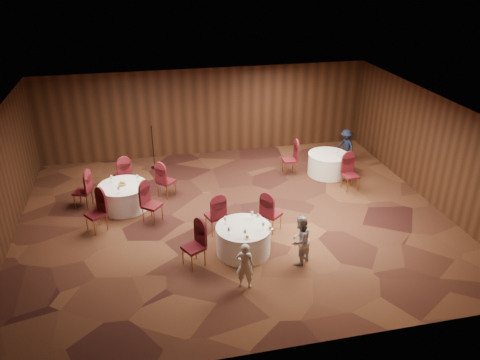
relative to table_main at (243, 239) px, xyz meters
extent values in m
plane|color=black|center=(0.13, 1.69, -0.38)|extent=(12.00, 12.00, 0.00)
plane|color=silver|center=(0.13, 1.69, 2.82)|extent=(12.00, 12.00, 0.00)
plane|color=black|center=(0.13, 6.69, 1.22)|extent=(12.00, 0.00, 12.00)
plane|color=black|center=(0.13, -3.31, 1.22)|extent=(12.00, 0.00, 12.00)
plane|color=black|center=(6.13, 1.69, 1.22)|extent=(0.00, 10.00, 10.00)
cylinder|color=white|center=(0.00, 0.00, -0.02)|extent=(1.36, 1.36, 0.72)
cylinder|color=white|center=(0.00, 0.00, 0.35)|extent=(1.39, 1.39, 0.03)
cylinder|color=white|center=(-2.95, 3.01, -0.02)|extent=(1.40, 1.40, 0.72)
cylinder|color=white|center=(-2.95, 3.01, 0.35)|extent=(1.43, 1.43, 0.03)
cylinder|color=white|center=(3.83, 3.91, -0.02)|extent=(1.34, 1.34, 0.72)
cylinder|color=white|center=(3.83, 3.91, 0.35)|extent=(1.36, 1.36, 0.03)
cylinder|color=silver|center=(0.45, -0.21, 0.37)|extent=(0.06, 0.06, 0.01)
cylinder|color=silver|center=(0.45, -0.21, 0.43)|extent=(0.01, 0.01, 0.11)
cone|color=silver|center=(0.45, -0.21, 0.53)|extent=(0.08, 0.08, 0.10)
cylinder|color=silver|center=(0.30, 0.34, 0.37)|extent=(0.06, 0.06, 0.01)
cylinder|color=silver|center=(0.30, 0.34, 0.43)|extent=(0.01, 0.01, 0.11)
cone|color=silver|center=(0.30, 0.34, 0.53)|extent=(0.08, 0.08, 0.10)
cylinder|color=silver|center=(-0.42, -0.26, 0.37)|extent=(0.06, 0.06, 0.01)
cylinder|color=silver|center=(-0.42, -0.26, 0.43)|extent=(0.01, 0.01, 0.11)
cone|color=silver|center=(-0.42, -0.26, 0.53)|extent=(0.08, 0.08, 0.10)
cylinder|color=silver|center=(-0.41, 0.24, 0.37)|extent=(0.06, 0.06, 0.01)
cylinder|color=silver|center=(-0.41, 0.24, 0.43)|extent=(0.01, 0.01, 0.11)
cone|color=silver|center=(-0.41, 0.24, 0.53)|extent=(0.08, 0.08, 0.10)
cylinder|color=silver|center=(-0.06, -0.44, 0.37)|extent=(0.06, 0.06, 0.01)
cylinder|color=silver|center=(-0.06, -0.44, 0.43)|extent=(0.01, 0.01, 0.11)
cone|color=silver|center=(-0.06, -0.44, 0.53)|extent=(0.08, 0.08, 0.10)
cylinder|color=white|center=(-0.03, -0.52, 0.37)|extent=(0.15, 0.15, 0.01)
sphere|color=#9E6B33|center=(-0.03, -0.52, 0.41)|extent=(0.08, 0.08, 0.08)
cylinder|color=white|center=(0.62, -0.23, 0.37)|extent=(0.15, 0.15, 0.01)
sphere|color=#9E6B33|center=(0.62, -0.23, 0.41)|extent=(0.08, 0.08, 0.08)
cylinder|color=white|center=(0.48, 0.42, 0.37)|extent=(0.15, 0.15, 0.01)
sphere|color=#9E6B33|center=(0.48, 0.42, 0.41)|extent=(0.08, 0.08, 0.08)
cylinder|color=silver|center=(-2.50, 3.15, 0.37)|extent=(0.06, 0.06, 0.01)
cylinder|color=silver|center=(-2.50, 3.15, 0.43)|extent=(0.01, 0.01, 0.11)
cone|color=silver|center=(-2.50, 3.15, 0.53)|extent=(0.08, 0.08, 0.10)
cylinder|color=silver|center=(-3.25, 3.28, 0.37)|extent=(0.06, 0.06, 0.01)
cylinder|color=silver|center=(-3.25, 3.28, 0.43)|extent=(0.01, 0.01, 0.11)
cone|color=silver|center=(-3.25, 3.28, 0.53)|extent=(0.08, 0.08, 0.10)
cylinder|color=silver|center=(-3.03, 2.53, 0.37)|extent=(0.06, 0.06, 0.01)
cylinder|color=silver|center=(-3.03, 2.53, 0.43)|extent=(0.01, 0.01, 0.11)
cone|color=silver|center=(-3.03, 2.53, 0.53)|extent=(0.08, 0.08, 0.10)
cylinder|color=olive|center=(-2.95, 3.01, 0.39)|extent=(0.22, 0.22, 0.06)
sphere|color=#9E6B33|center=(-2.98, 3.03, 0.45)|extent=(0.07, 0.07, 0.07)
sphere|color=#9E6B33|center=(-2.91, 2.99, 0.45)|extent=(0.07, 0.07, 0.07)
cylinder|color=silver|center=(4.03, 3.69, 0.37)|extent=(0.06, 0.06, 0.01)
cylinder|color=silver|center=(4.03, 3.69, 0.43)|extent=(0.01, 0.01, 0.11)
cone|color=silver|center=(4.03, 3.69, 0.53)|extent=(0.08, 0.08, 0.10)
cylinder|color=black|center=(-1.93, 5.71, -0.37)|extent=(0.24, 0.24, 0.02)
cylinder|color=black|center=(-1.93, 5.71, 0.41)|extent=(0.02, 0.02, 1.53)
cylinder|color=black|center=(-1.93, 5.76, 1.14)|extent=(0.04, 0.12, 0.04)
imported|color=silver|center=(-0.27, -1.33, 0.20)|extent=(0.49, 0.41, 1.15)
imported|color=#B1B0B5|center=(1.23, -0.72, 0.27)|extent=(0.80, 0.78, 1.29)
imported|color=black|center=(4.85, 4.79, 0.23)|extent=(0.66, 0.88, 1.22)
camera|label=1|loc=(-2.20, -9.63, 6.50)|focal=35.00mm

